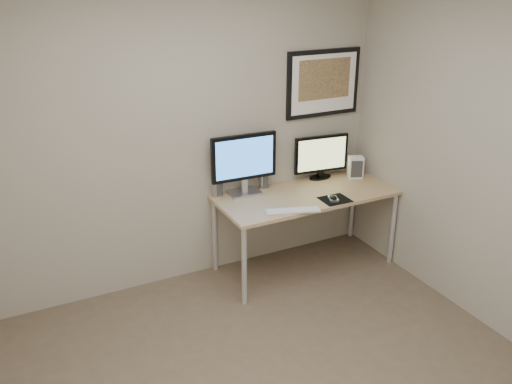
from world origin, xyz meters
TOP-DOWN VIEW (x-y plane):
  - room at (0.00, 0.45)m, footprint 3.60×3.60m
  - desk at (1.00, 1.35)m, footprint 1.60×0.70m
  - framed_art at (1.35, 1.68)m, footprint 0.75×0.04m
  - monitor_large at (0.51, 1.59)m, footprint 0.60×0.20m
  - monitor_tv at (1.32, 1.62)m, footprint 0.53×0.15m
  - speaker_left at (0.27, 1.65)m, footprint 0.10×0.10m
  - speaker_right at (0.72, 1.63)m, footprint 0.08×0.08m
  - keyboard at (0.70, 1.07)m, footprint 0.47×0.26m
  - mousepad at (1.15, 1.12)m, footprint 0.25×0.23m
  - mouse at (1.13, 1.11)m, footprint 0.10×0.13m
  - fan_unit at (1.63, 1.48)m, footprint 0.16×0.14m

SIDE VIEW (x-z plane):
  - desk at x=1.00m, z-range 0.30..1.03m
  - mousepad at x=1.15m, z-range 0.73..0.73m
  - keyboard at x=0.70m, z-range 0.73..0.75m
  - mouse at x=1.13m, z-range 0.73..0.77m
  - speaker_right at x=0.72m, z-range 0.73..0.91m
  - speaker_left at x=0.27m, z-range 0.73..0.93m
  - fan_unit at x=1.63m, z-range 0.73..0.94m
  - monitor_tv at x=1.32m, z-range 0.74..1.16m
  - monitor_large at x=0.51m, z-range 0.76..1.30m
  - framed_art at x=1.35m, z-range 1.32..1.92m
  - room at x=0.00m, z-range -0.16..3.44m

